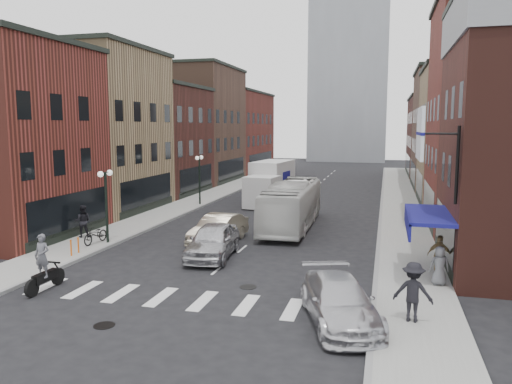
# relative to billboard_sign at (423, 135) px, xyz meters

# --- Properties ---
(ground) EXTENTS (160.00, 160.00, 0.00)m
(ground) POSITION_rel_billboard_sign_xyz_m (-8.59, -0.50, -6.13)
(ground) COLOR black
(ground) RESTS_ON ground
(sidewalk_left) EXTENTS (3.00, 74.00, 0.15)m
(sidewalk_left) POSITION_rel_billboard_sign_xyz_m (-17.09, 21.50, -6.06)
(sidewalk_left) COLOR gray
(sidewalk_left) RESTS_ON ground
(sidewalk_right) EXTENTS (3.00, 74.00, 0.15)m
(sidewalk_right) POSITION_rel_billboard_sign_xyz_m (-0.09, 21.50, -6.06)
(sidewalk_right) COLOR gray
(sidewalk_right) RESTS_ON ground
(curb_left) EXTENTS (0.20, 74.00, 0.16)m
(curb_left) POSITION_rel_billboard_sign_xyz_m (-15.59, 21.50, -6.13)
(curb_left) COLOR gray
(curb_left) RESTS_ON ground
(curb_right) EXTENTS (0.20, 74.00, 0.16)m
(curb_right) POSITION_rel_billboard_sign_xyz_m (-1.59, 21.50, -6.13)
(curb_right) COLOR gray
(curb_right) RESTS_ON ground
(crosswalk_stripes) EXTENTS (12.00, 2.20, 0.01)m
(crosswalk_stripes) POSITION_rel_billboard_sign_xyz_m (-8.59, -3.50, -6.13)
(crosswalk_stripes) COLOR silver
(crosswalk_stripes) RESTS_ON ground
(bldg_left_mid_a) EXTENTS (10.30, 10.20, 12.30)m
(bldg_left_mid_a) POSITION_rel_billboard_sign_xyz_m (-23.58, 13.50, 0.02)
(bldg_left_mid_a) COLOR #8E724E
(bldg_left_mid_a) RESTS_ON ground
(bldg_left_mid_b) EXTENTS (10.30, 10.20, 10.30)m
(bldg_left_mid_b) POSITION_rel_billboard_sign_xyz_m (-23.58, 23.50, -0.98)
(bldg_left_mid_b) COLOR #411D17
(bldg_left_mid_b) RESTS_ON ground
(bldg_left_far_a) EXTENTS (10.30, 12.20, 13.30)m
(bldg_left_far_a) POSITION_rel_billboard_sign_xyz_m (-23.58, 34.50, 0.52)
(bldg_left_far_a) COLOR #523629
(bldg_left_far_a) RESTS_ON ground
(bldg_left_far_b) EXTENTS (10.30, 16.20, 11.30)m
(bldg_left_far_b) POSITION_rel_billboard_sign_xyz_m (-23.58, 48.50, -0.48)
(bldg_left_far_b) COLOR maroon
(bldg_left_far_b) RESTS_ON ground
(bldg_right_mid_b) EXTENTS (10.30, 10.20, 11.30)m
(bldg_right_mid_b) POSITION_rel_billboard_sign_xyz_m (6.41, 23.50, -0.48)
(bldg_right_mid_b) COLOR #8E724E
(bldg_right_mid_b) RESTS_ON ground
(bldg_right_far_a) EXTENTS (10.30, 12.20, 12.30)m
(bldg_right_far_a) POSITION_rel_billboard_sign_xyz_m (6.41, 34.50, 0.02)
(bldg_right_far_a) COLOR #523629
(bldg_right_far_a) RESTS_ON ground
(bldg_right_far_b) EXTENTS (10.30, 16.20, 10.30)m
(bldg_right_far_b) POSITION_rel_billboard_sign_xyz_m (6.41, 48.50, -0.98)
(bldg_right_far_b) COLOR #411D17
(bldg_right_far_b) RESTS_ON ground
(awning_blue) EXTENTS (1.80, 5.00, 0.78)m
(awning_blue) POSITION_rel_billboard_sign_xyz_m (0.34, 2.00, -3.50)
(awning_blue) COLOR navy
(awning_blue) RESTS_ON ground
(billboard_sign) EXTENTS (1.52, 3.00, 3.70)m
(billboard_sign) POSITION_rel_billboard_sign_xyz_m (0.00, 0.00, 0.00)
(billboard_sign) COLOR black
(billboard_sign) RESTS_ON ground
(distant_tower) EXTENTS (14.00, 14.00, 50.00)m
(distant_tower) POSITION_rel_billboard_sign_xyz_m (-8.59, 77.50, 18.87)
(distant_tower) COLOR #9399A0
(distant_tower) RESTS_ON ground
(streetlamp_near) EXTENTS (0.32, 1.22, 4.11)m
(streetlamp_near) POSITION_rel_billboard_sign_xyz_m (-15.99, 3.50, -3.22)
(streetlamp_near) COLOR black
(streetlamp_near) RESTS_ON ground
(streetlamp_far) EXTENTS (0.32, 1.22, 4.11)m
(streetlamp_far) POSITION_rel_billboard_sign_xyz_m (-15.99, 17.50, -3.22)
(streetlamp_far) COLOR black
(streetlamp_far) RESTS_ON ground
(bike_rack) EXTENTS (0.08, 0.68, 0.80)m
(bike_rack) POSITION_rel_billboard_sign_xyz_m (-16.19, 0.80, -5.58)
(bike_rack) COLOR #D8590C
(bike_rack) RESTS_ON sidewalk_left
(box_truck) EXTENTS (3.04, 8.30, 3.52)m
(box_truck) POSITION_rel_billboard_sign_xyz_m (-10.73, 20.13, -4.40)
(box_truck) COLOR silver
(box_truck) RESTS_ON ground
(motorcycle_rider) EXTENTS (0.64, 2.27, 2.31)m
(motorcycle_rider) POSITION_rel_billboard_sign_xyz_m (-14.25, -4.02, -5.05)
(motorcycle_rider) COLOR black
(motorcycle_rider) RESTS_ON ground
(transit_bus) EXTENTS (2.71, 10.66, 2.96)m
(transit_bus) POSITION_rel_billboard_sign_xyz_m (-7.08, 10.79, -4.65)
(transit_bus) COLOR silver
(transit_bus) RESTS_ON ground
(sedan_left_near) EXTENTS (2.45, 5.15, 1.70)m
(sedan_left_near) POSITION_rel_billboard_sign_xyz_m (-9.51, 2.50, -5.28)
(sedan_left_near) COLOR silver
(sedan_left_near) RESTS_ON ground
(sedan_left_far) EXTENTS (2.23, 4.96, 1.58)m
(sedan_left_far) POSITION_rel_billboard_sign_xyz_m (-10.25, 5.50, -5.34)
(sedan_left_far) COLOR beige
(sedan_left_far) RESTS_ON ground
(curb_car) EXTENTS (3.57, 5.45, 1.47)m
(curb_car) POSITION_rel_billboard_sign_xyz_m (-2.66, -4.29, -5.40)
(curb_car) COLOR silver
(curb_car) RESTS_ON ground
(parked_bicycle) EXTENTS (0.82, 1.95, 1.00)m
(parked_bicycle) POSITION_rel_billboard_sign_xyz_m (-16.46, 3.10, -5.48)
(parked_bicycle) COLOR black
(parked_bicycle) RESTS_ON sidewalk_left
(ped_left_solo) EXTENTS (1.03, 0.81, 1.85)m
(ped_left_solo) POSITION_rel_billboard_sign_xyz_m (-18.06, 4.32, -5.06)
(ped_left_solo) COLOR black
(ped_left_solo) RESTS_ON sidewalk_left
(ped_right_a) EXTENTS (1.36, 0.82, 1.97)m
(ped_right_a) POSITION_rel_billboard_sign_xyz_m (-0.33, -3.90, -5.00)
(ped_right_a) COLOR black
(ped_right_a) RESTS_ON sidewalk_right
(ped_right_b) EXTENTS (1.13, 0.80, 1.75)m
(ped_right_b) POSITION_rel_billboard_sign_xyz_m (1.01, 1.61, -5.11)
(ped_right_b) COLOR olive
(ped_right_b) RESTS_ON sidewalk_right
(ped_right_c) EXTENTS (0.83, 0.59, 1.58)m
(ped_right_c) POSITION_rel_billboard_sign_xyz_m (0.88, 0.27, -5.19)
(ped_right_c) COLOR slate
(ped_right_c) RESTS_ON sidewalk_right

